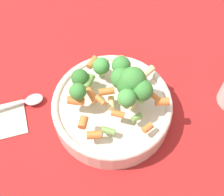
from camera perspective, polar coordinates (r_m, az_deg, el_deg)
ground_plane at (r=0.62m, az=-0.00°, el=-3.06°), size 3.00×3.00×0.00m
bowl at (r=0.60m, az=-0.00°, el=-1.80°), size 0.23×0.23×0.05m
pasta_salad at (r=0.55m, az=1.44°, el=2.77°), size 0.19×0.19×0.08m
spoon at (r=0.65m, az=-17.69°, el=-1.21°), size 0.18×0.11×0.01m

